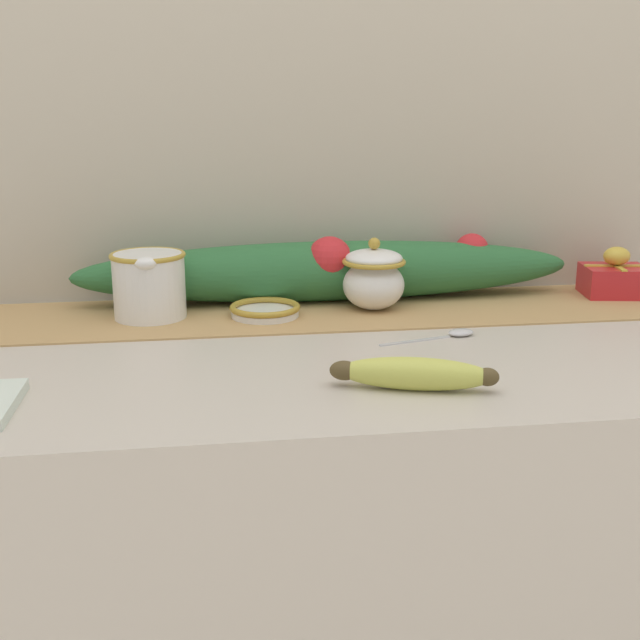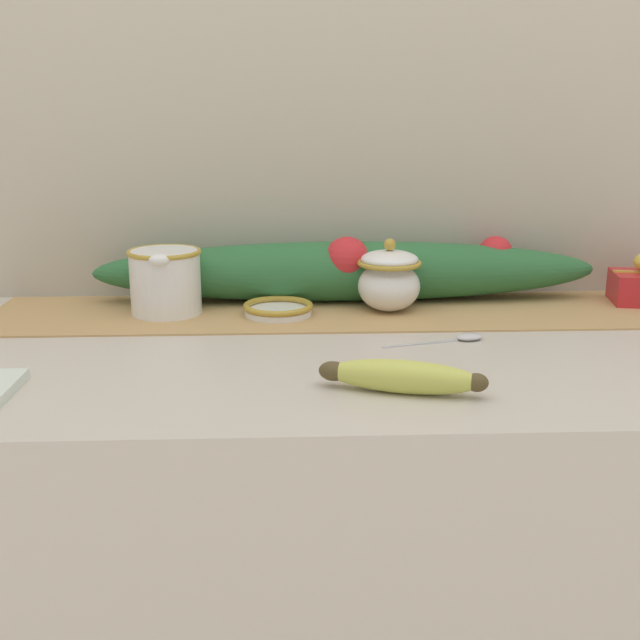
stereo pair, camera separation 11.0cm
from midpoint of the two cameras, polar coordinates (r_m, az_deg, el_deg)
name	(u,v)px [view 1 (the left image)]	position (r m, az deg, el deg)	size (l,w,h in m)	color
countertop	(353,613)	(1.37, -0.12, -20.20)	(1.29, 0.65, 0.90)	beige
back_wall	(321,127)	(1.46, -2.18, 13.54)	(2.09, 0.04, 2.40)	#B7AD99
table_runner	(335,311)	(1.34, -1.31, 0.60)	(1.19, 0.26, 0.00)	tan
cream_pitcher	(149,283)	(1.33, -14.41, 2.55)	(0.12, 0.14, 0.11)	white
sugar_bowl	(374,277)	(1.34, 1.49, 3.02)	(0.11, 0.11, 0.12)	white
small_dish	(265,310)	(1.31, -6.34, 0.68)	(0.12, 0.12, 0.02)	white
banana	(413,374)	(0.98, 3.46, -3.88)	(0.20, 0.09, 0.04)	#CCD156
spoon	(456,333)	(1.21, 7.08, -0.98)	(0.16, 0.06, 0.01)	silver
gift_box	(615,278)	(1.52, 18.30, 2.83)	(0.12, 0.11, 0.09)	red
poinsettia_garland	(329,270)	(1.40, -1.63, 3.55)	(0.88, 0.12, 0.12)	#2D6B38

